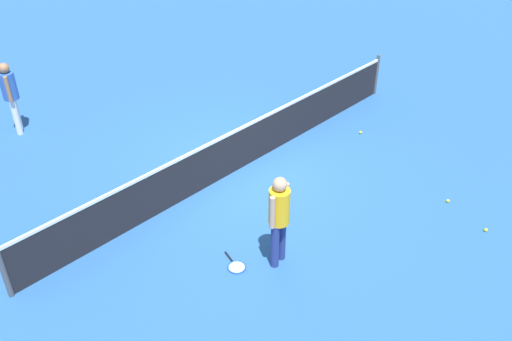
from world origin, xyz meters
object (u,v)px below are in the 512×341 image
player_near_side (279,214)px  tennis_ball_stray_left (361,132)px  tennis_ball_near_player (448,201)px  player_far_side (10,92)px  tennis_ball_midcourt (486,230)px  tennis_racket_near_player (236,266)px

player_near_side → tennis_ball_stray_left: player_near_side is taller
player_near_side → tennis_ball_near_player: 3.85m
player_far_side → tennis_ball_midcourt: (4.08, -9.45, -0.98)m
tennis_racket_near_player → tennis_ball_midcourt: tennis_ball_midcourt is taller
tennis_ball_midcourt → player_near_side: bearing=145.7°
tennis_ball_near_player → tennis_racket_near_player: bearing=157.9°
tennis_ball_near_player → tennis_ball_midcourt: size_ratio=1.00×
tennis_ball_midcourt → player_far_side: bearing=113.3°
tennis_racket_near_player → player_near_side: bearing=-35.4°
tennis_ball_midcourt → tennis_ball_near_player: bearing=70.5°
player_near_side → tennis_ball_midcourt: player_near_side is taller
tennis_ball_stray_left → player_near_side: bearing=-161.6°
tennis_ball_midcourt → tennis_ball_stray_left: size_ratio=1.00×
player_near_side → tennis_racket_near_player: size_ratio=2.80×
tennis_racket_near_player → tennis_ball_stray_left: (5.10, 1.09, 0.02)m
player_far_side → tennis_ball_near_player: player_far_side is taller
player_near_side → tennis_racket_near_player: 1.22m
player_near_side → tennis_ball_midcourt: 3.97m
tennis_racket_near_player → tennis_ball_near_player: (4.08, -1.66, 0.02)m
player_near_side → tennis_racket_near_player: player_near_side is taller
tennis_ball_near_player → tennis_ball_stray_left: (1.02, 2.75, 0.00)m
tennis_racket_near_player → tennis_ball_midcourt: 4.56m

